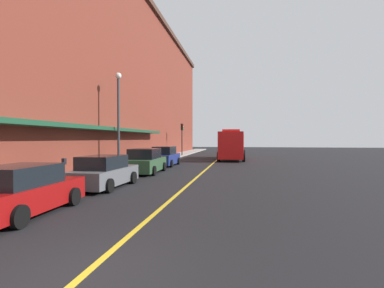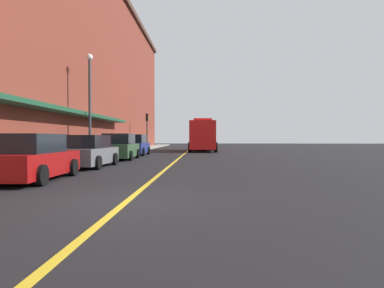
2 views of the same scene
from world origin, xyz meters
name	(u,v)px [view 1 (image 1 of 2)]	position (x,y,z in m)	size (l,w,h in m)	color
ground_plane	(214,162)	(0.00, 25.00, 0.00)	(112.00, 112.00, 0.00)	black
sidewalk_left	(155,161)	(-6.20, 25.00, 0.07)	(2.40, 70.00, 0.15)	#9E9B93
lane_center_stripe	(214,162)	(0.00, 25.00, 0.00)	(0.16, 70.00, 0.01)	gold
brick_building_left	(84,77)	(-13.62, 24.00, 8.90)	(13.60, 64.00, 17.79)	maroon
parked_car_0	(22,191)	(-4.04, 3.54, 0.74)	(2.16, 4.48, 1.56)	maroon
parked_car_1	(104,172)	(-3.90, 8.82, 0.74)	(2.07, 4.45, 1.56)	#595B60
parked_car_2	(146,162)	(-3.85, 14.93, 0.80)	(2.24, 4.72, 1.71)	#2D5133
parked_car_3	(165,157)	(-3.95, 20.53, 0.80)	(2.00, 4.57, 1.71)	navy
fire_truck	(232,146)	(1.69, 29.42, 1.61)	(2.97, 9.32, 3.36)	red
parking_meter_0	(88,164)	(-5.35, 9.91, 1.06)	(0.14, 0.18, 1.33)	#4C4C51
parking_meter_1	(64,167)	(-5.35, 7.75, 1.06)	(0.14, 0.18, 1.33)	#4C4C51
street_lamp_left	(118,110)	(-5.95, 15.21, 4.40)	(0.44, 0.44, 6.94)	#33383D
traffic_light_near	(182,133)	(-5.29, 34.68, 3.16)	(0.38, 0.36, 4.30)	#232326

